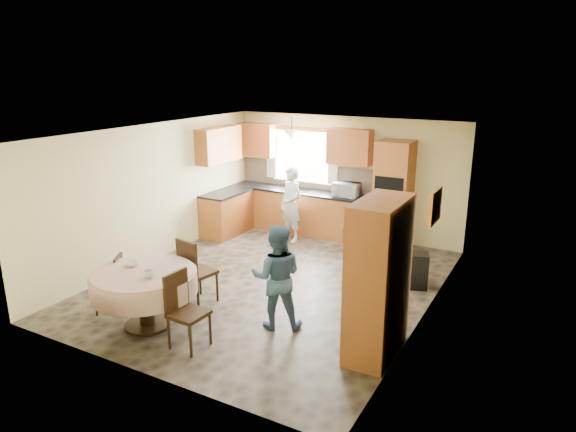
{
  "coord_description": "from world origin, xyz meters",
  "views": [
    {
      "loc": [
        4.02,
        -6.8,
        3.46
      ],
      "look_at": [
        0.12,
        0.3,
        1.1
      ],
      "focal_mm": 32.0,
      "sensor_mm": 36.0,
      "label": 1
    }
  ],
  "objects_px": {
    "sideboard": "(378,254)",
    "person_dining": "(277,277)",
    "oven_tower": "(393,195)",
    "dining_table": "(144,284)",
    "person_sink": "(291,205)",
    "chair_right": "(183,306)",
    "cupboard": "(378,279)",
    "chair_back": "(194,268)",
    "chair_left": "(113,281)"
  },
  "relations": [
    {
      "from": "dining_table",
      "to": "chair_back",
      "type": "bearing_deg",
      "value": 80.92
    },
    {
      "from": "oven_tower",
      "to": "person_dining",
      "type": "height_order",
      "value": "oven_tower"
    },
    {
      "from": "chair_left",
      "to": "person_dining",
      "type": "xyz_separation_m",
      "value": [
        2.32,
        0.74,
        0.26
      ]
    },
    {
      "from": "oven_tower",
      "to": "cupboard",
      "type": "relative_size",
      "value": 1.07
    },
    {
      "from": "dining_table",
      "to": "person_sink",
      "type": "bearing_deg",
      "value": 89.97
    },
    {
      "from": "cupboard",
      "to": "chair_left",
      "type": "distance_m",
      "value": 3.85
    },
    {
      "from": "oven_tower",
      "to": "person_sink",
      "type": "height_order",
      "value": "oven_tower"
    },
    {
      "from": "cupboard",
      "to": "chair_right",
      "type": "height_order",
      "value": "cupboard"
    },
    {
      "from": "oven_tower",
      "to": "dining_table",
      "type": "distance_m",
      "value": 5.2
    },
    {
      "from": "oven_tower",
      "to": "chair_back",
      "type": "relative_size",
      "value": 2.05
    },
    {
      "from": "oven_tower",
      "to": "sideboard",
      "type": "height_order",
      "value": "oven_tower"
    },
    {
      "from": "chair_right",
      "to": "cupboard",
      "type": "bearing_deg",
      "value": -62.25
    },
    {
      "from": "dining_table",
      "to": "oven_tower",
      "type": "bearing_deg",
      "value": 68.19
    },
    {
      "from": "chair_back",
      "to": "person_sink",
      "type": "distance_m",
      "value": 3.31
    },
    {
      "from": "dining_table",
      "to": "chair_right",
      "type": "xyz_separation_m",
      "value": [
        0.79,
        -0.14,
        -0.09
      ]
    },
    {
      "from": "oven_tower",
      "to": "cupboard",
      "type": "height_order",
      "value": "oven_tower"
    },
    {
      "from": "chair_back",
      "to": "person_sink",
      "type": "bearing_deg",
      "value": -77.38
    },
    {
      "from": "dining_table",
      "to": "chair_right",
      "type": "distance_m",
      "value": 0.81
    },
    {
      "from": "chair_back",
      "to": "person_dining",
      "type": "xyz_separation_m",
      "value": [
        1.43,
        -0.01,
        0.16
      ]
    },
    {
      "from": "chair_left",
      "to": "chair_back",
      "type": "bearing_deg",
      "value": 99.24
    },
    {
      "from": "cupboard",
      "to": "dining_table",
      "type": "distance_m",
      "value": 3.14
    },
    {
      "from": "oven_tower",
      "to": "person_sink",
      "type": "distance_m",
      "value": 2.04
    },
    {
      "from": "chair_back",
      "to": "cupboard",
      "type": "bearing_deg",
      "value": -169.86
    },
    {
      "from": "chair_right",
      "to": "person_sink",
      "type": "bearing_deg",
      "value": 13.49
    },
    {
      "from": "person_dining",
      "to": "oven_tower",
      "type": "bearing_deg",
      "value": -120.65
    },
    {
      "from": "chair_back",
      "to": "person_dining",
      "type": "relative_size",
      "value": 0.71
    },
    {
      "from": "chair_left",
      "to": "person_sink",
      "type": "distance_m",
      "value": 4.12
    },
    {
      "from": "sideboard",
      "to": "person_dining",
      "type": "bearing_deg",
      "value": -118.61
    },
    {
      "from": "chair_back",
      "to": "person_dining",
      "type": "height_order",
      "value": "person_dining"
    },
    {
      "from": "person_dining",
      "to": "person_sink",
      "type": "bearing_deg",
      "value": -90.15
    },
    {
      "from": "chair_left",
      "to": "chair_right",
      "type": "bearing_deg",
      "value": 49.25
    },
    {
      "from": "sideboard",
      "to": "person_dining",
      "type": "relative_size",
      "value": 0.78
    },
    {
      "from": "chair_left",
      "to": "person_dining",
      "type": "distance_m",
      "value": 2.45
    },
    {
      "from": "oven_tower",
      "to": "chair_right",
      "type": "relative_size",
      "value": 2.14
    },
    {
      "from": "chair_back",
      "to": "person_dining",
      "type": "distance_m",
      "value": 1.44
    },
    {
      "from": "oven_tower",
      "to": "sideboard",
      "type": "distance_m",
      "value": 1.73
    },
    {
      "from": "cupboard",
      "to": "person_dining",
      "type": "distance_m",
      "value": 1.44
    },
    {
      "from": "chair_back",
      "to": "person_sink",
      "type": "xyz_separation_m",
      "value": [
        -0.14,
        3.3,
        0.19
      ]
    },
    {
      "from": "sideboard",
      "to": "chair_right",
      "type": "height_order",
      "value": "chair_right"
    },
    {
      "from": "sideboard",
      "to": "chair_right",
      "type": "distance_m",
      "value": 3.65
    },
    {
      "from": "chair_back",
      "to": "chair_right",
      "type": "relative_size",
      "value": 1.05
    },
    {
      "from": "dining_table",
      "to": "person_dining",
      "type": "relative_size",
      "value": 0.97
    },
    {
      "from": "chair_left",
      "to": "person_dining",
      "type": "relative_size",
      "value": 0.58
    },
    {
      "from": "chair_back",
      "to": "person_sink",
      "type": "relative_size",
      "value": 0.68
    },
    {
      "from": "sideboard",
      "to": "chair_back",
      "type": "bearing_deg",
      "value": -145.05
    },
    {
      "from": "person_dining",
      "to": "sideboard",
      "type": "bearing_deg",
      "value": -130.24
    },
    {
      "from": "sideboard",
      "to": "chair_left",
      "type": "height_order",
      "value": "chair_left"
    },
    {
      "from": "chair_left",
      "to": "chair_right",
      "type": "xyz_separation_m",
      "value": [
        1.54,
        -0.27,
        0.07
      ]
    },
    {
      "from": "sideboard",
      "to": "person_sink",
      "type": "bearing_deg",
      "value": 142.56
    },
    {
      "from": "cupboard",
      "to": "dining_table",
      "type": "xyz_separation_m",
      "value": [
        -2.99,
        -0.87,
        -0.36
      ]
    }
  ]
}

